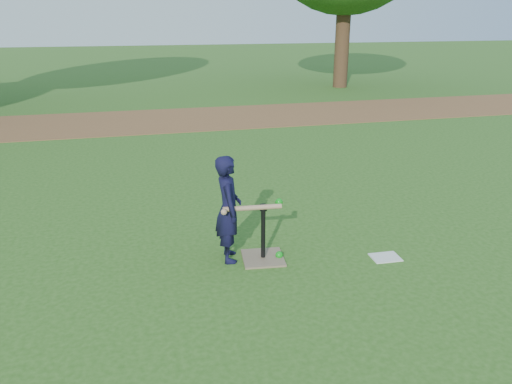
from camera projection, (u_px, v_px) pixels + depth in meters
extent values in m
plane|color=#285116|center=(228.00, 254.00, 5.41)|extent=(80.00, 80.00, 0.00)
cube|color=brown|center=(168.00, 120.00, 12.25)|extent=(24.00, 3.00, 0.01)
imported|color=black|center=(228.00, 209.00, 5.11)|extent=(0.30, 0.43, 1.13)
sphere|color=#0D8F15|center=(279.00, 255.00, 5.29)|extent=(0.08, 0.08, 0.08)
cube|color=silver|center=(385.00, 257.00, 5.31)|extent=(0.31, 0.24, 0.01)
cube|color=#7A644D|center=(263.00, 258.00, 5.29)|extent=(0.48, 0.48, 0.02)
cylinder|color=black|center=(263.00, 233.00, 5.19)|extent=(0.05, 0.05, 0.55)
cylinder|color=black|center=(263.00, 208.00, 5.09)|extent=(0.08, 0.08, 0.06)
cylinder|color=tan|center=(252.00, 208.00, 5.04)|extent=(0.60, 0.11, 0.05)
sphere|color=tan|center=(224.00, 212.00, 4.93)|extent=(0.06, 0.06, 0.06)
sphere|color=#0D8F15|center=(279.00, 202.00, 5.21)|extent=(0.08, 0.08, 0.08)
cylinder|color=#382316|center=(342.00, 37.00, 17.31)|extent=(0.50, 0.50, 3.42)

